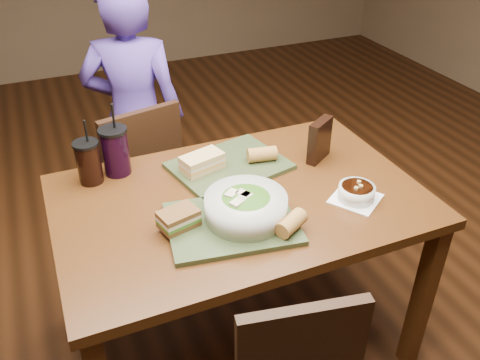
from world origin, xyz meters
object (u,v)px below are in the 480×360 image
chair_far (143,177)px  baguette_far (262,154)px  baguette_near (291,223)px  cup_berry (115,151)px  tray_far (229,166)px  chip_bag (320,140)px  dining_table (240,217)px  soup_bowl (356,192)px  diner (135,118)px  salad_bowl (246,206)px  sandwich_near (179,219)px  sandwich_far (202,162)px  tray_near (232,223)px  cup_cola (89,162)px

chair_far → baguette_far: 0.71m
baguette_near → cup_berry: 0.74m
baguette_far → cup_berry: (-0.53, 0.16, 0.05)m
tray_far → chip_bag: bearing=-11.7°
dining_table → soup_bowl: size_ratio=5.99×
dining_table → chip_bag: bearing=17.4°
diner → salad_bowl: size_ratio=4.94×
chair_far → sandwich_near: size_ratio=6.19×
diner → chip_bag: diner is taller
salad_bowl → baguette_near: size_ratio=2.45×
salad_bowl → soup_bowl: bearing=-4.8°
chair_far → cup_berry: 0.53m
baguette_far → soup_bowl: bearing=-59.1°
soup_bowl → sandwich_far: size_ratio=1.23×
tray_far → chip_bag: chip_bag is taller
diner → soup_bowl: bearing=137.1°
tray_near → sandwich_far: size_ratio=2.38×
sandwich_far → baguette_far: bearing=-6.7°
baguette_near → baguette_far: bearing=77.1°
diner → tray_near: (0.08, -1.08, 0.08)m
baguette_near → tray_near: bearing=143.1°
diner → sandwich_far: size_ratio=7.64×
baguette_far → dining_table: bearing=-134.0°
baguette_near → salad_bowl: bearing=130.7°
tray_far → baguette_near: bearing=-86.4°
tray_far → salad_bowl: (-0.08, -0.34, 0.05)m
tray_far → cup_berry: bearing=161.5°
cup_cola → chip_bag: (0.86, -0.19, 0.00)m
chair_far → soup_bowl: 1.08m
cup_berry → salad_bowl: bearing=-55.1°
chair_far → salad_bowl: 0.91m
tray_far → sandwich_far: 0.12m
dining_table → soup_bowl: soup_bowl is taller
salad_bowl → sandwich_far: 0.34m
tray_near → baguette_near: size_ratio=3.76×
sandwich_far → baguette_far: 0.24m
baguette_far → chip_bag: chip_bag is taller
dining_table → cup_berry: cup_berry is taller
tray_near → tray_far: same height
baguette_near → soup_bowl: bearing=15.9°
dining_table → tray_near: size_ratio=3.10×
tray_near → cup_berry: (-0.28, 0.48, 0.09)m
diner → tray_far: 0.77m
salad_bowl → baguette_far: size_ratio=2.42×
chair_far → sandwich_far: chair_far is taller
soup_bowl → baguette_near: 0.32m
diner → cup_cola: size_ratio=5.28×
baguette_far → cup_berry: bearing=163.2°
sandwich_far → cup_cola: size_ratio=0.69×
tray_near → soup_bowl: soup_bowl is taller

